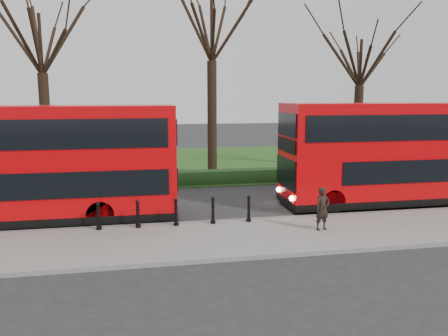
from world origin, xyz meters
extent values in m
plane|color=#28282B|center=(0.00, 0.00, 0.00)|extent=(120.00, 120.00, 0.00)
cube|color=gray|center=(0.00, -3.00, 0.07)|extent=(60.00, 4.00, 0.15)
cube|color=slate|center=(0.00, -1.00, 0.07)|extent=(60.00, 0.25, 0.16)
cube|color=#254B19|center=(0.00, 15.00, 0.03)|extent=(60.00, 18.00, 0.06)
cube|color=black|center=(0.00, 6.80, 0.40)|extent=(60.00, 0.90, 0.80)
cube|color=yellow|center=(0.00, -0.70, 0.01)|extent=(60.00, 0.10, 0.01)
cube|color=yellow|center=(0.00, -0.50, 0.01)|extent=(60.00, 0.10, 0.01)
cylinder|color=black|center=(-8.00, 10.00, 3.16)|extent=(0.60, 0.60, 6.33)
cylinder|color=black|center=(2.00, 10.00, 3.59)|extent=(0.60, 0.60, 7.18)
cylinder|color=black|center=(12.00, 10.00, 2.84)|extent=(0.60, 0.60, 5.69)
cylinder|color=black|center=(-4.08, -1.35, 0.65)|extent=(0.15, 0.15, 1.00)
cylinder|color=black|center=(-2.66, -1.35, 0.65)|extent=(0.15, 0.15, 1.00)
cylinder|color=black|center=(-1.23, -1.35, 0.65)|extent=(0.15, 0.15, 1.00)
cylinder|color=black|center=(0.19, -1.35, 0.65)|extent=(0.15, 0.15, 1.00)
cylinder|color=black|center=(1.62, -1.35, 0.65)|extent=(0.15, 0.15, 1.00)
cube|color=red|center=(-6.94, 0.55, 2.51)|extent=(11.64, 2.64, 4.28)
cube|color=black|center=(-6.94, 0.55, 0.32)|extent=(11.66, 2.66, 0.32)
cube|color=black|center=(-6.09, -0.78, 1.75)|extent=(9.31, 0.04, 1.01)
cube|color=black|center=(-6.94, -0.78, 3.65)|extent=(11.00, 0.04, 1.11)
cylinder|color=black|center=(-4.08, -0.61, 0.53)|extent=(1.06, 0.32, 1.06)
cylinder|color=black|center=(-4.08, 1.72, 0.53)|extent=(1.06, 0.32, 1.06)
cube|color=red|center=(9.73, 0.77, 2.54)|extent=(11.75, 2.67, 4.33)
cube|color=black|center=(9.73, 0.77, 0.32)|extent=(11.77, 2.69, 0.32)
cube|color=black|center=(10.58, -0.57, 1.76)|extent=(9.40, 0.04, 1.01)
cube|color=black|center=(9.73, -0.57, 3.68)|extent=(11.11, 0.04, 1.12)
cube|color=black|center=(3.83, 0.77, 2.88)|extent=(0.06, 2.35, 0.59)
cylinder|color=black|center=(5.56, -0.40, 0.53)|extent=(1.07, 0.32, 1.07)
cylinder|color=black|center=(5.56, 1.95, 0.53)|extent=(1.07, 0.32, 1.07)
cylinder|color=black|center=(12.61, 1.95, 0.53)|extent=(1.07, 0.32, 1.07)
imported|color=black|center=(4.01, -2.90, 0.95)|extent=(0.65, 0.51, 1.60)
camera|label=1|loc=(-2.43, -17.48, 5.07)|focal=35.00mm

